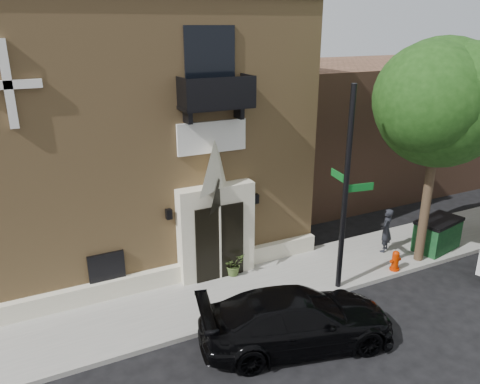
% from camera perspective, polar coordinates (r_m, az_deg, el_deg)
% --- Properties ---
extents(ground, '(120.00, 120.00, 0.00)m').
position_cam_1_polar(ground, '(14.72, 5.35, -14.28)').
color(ground, black).
rests_on(ground, ground).
extents(sidewalk, '(42.00, 3.00, 0.15)m').
position_cam_1_polar(sidewalk, '(16.21, 5.61, -10.51)').
color(sidewalk, gray).
rests_on(sidewalk, ground).
extents(church, '(12.20, 11.01, 9.30)m').
position_cam_1_polar(church, '(18.92, -15.12, 8.17)').
color(church, '#A5804E').
rests_on(church, ground).
extents(neighbour_building, '(18.00, 8.00, 6.40)m').
position_cam_1_polar(neighbour_building, '(27.25, 17.40, 8.25)').
color(neighbour_building, brown).
rests_on(neighbour_building, ground).
extents(street_tree_left, '(4.97, 4.38, 7.77)m').
position_cam_1_polar(street_tree_left, '(16.66, 23.60, 10.03)').
color(street_tree_left, '#38281C').
rests_on(street_tree_left, sidewalk).
extents(black_sedan, '(5.66, 3.34, 1.54)m').
position_cam_1_polar(black_sedan, '(13.08, 6.98, -15.11)').
color(black_sedan, black).
rests_on(black_sedan, ground).
extents(street_sign, '(1.03, 1.12, 6.51)m').
position_cam_1_polar(street_sign, '(14.58, 12.76, 0.06)').
color(street_sign, black).
rests_on(street_sign, sidewalk).
extents(fire_hydrant, '(0.42, 0.34, 0.74)m').
position_cam_1_polar(fire_hydrant, '(17.22, 18.41, -7.93)').
color(fire_hydrant, '#AD2400').
rests_on(fire_hydrant, sidewalk).
extents(dumpster, '(2.02, 1.41, 1.21)m').
position_cam_1_polar(dumpster, '(19.23, 22.91, -4.71)').
color(dumpster, '#0F391B').
rests_on(dumpster, sidewalk).
extents(planter, '(0.80, 0.72, 0.80)m').
position_cam_1_polar(planter, '(16.06, -0.80, -8.75)').
color(planter, '#49612B').
rests_on(planter, sidewalk).
extents(pedestrian_near, '(0.74, 0.67, 1.69)m').
position_cam_1_polar(pedestrian_near, '(18.28, 17.38, -4.48)').
color(pedestrian_near, black).
rests_on(pedestrian_near, sidewalk).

